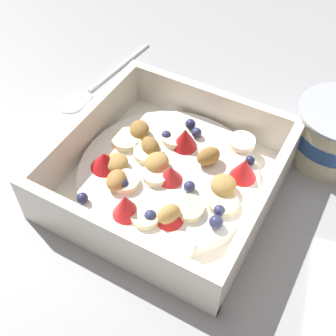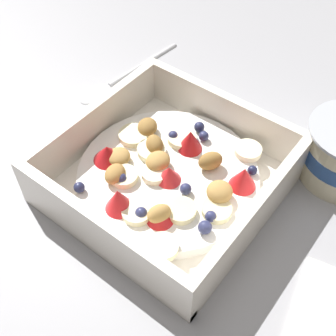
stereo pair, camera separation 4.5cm
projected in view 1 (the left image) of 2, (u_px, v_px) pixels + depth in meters
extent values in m
plane|color=#9E9EA3|center=(187.00, 181.00, 0.47)|extent=(2.40, 2.40, 0.00)
cube|color=white|center=(168.00, 184.00, 0.47)|extent=(0.21, 0.21, 0.01)
cube|color=white|center=(113.00, 244.00, 0.39)|extent=(0.21, 0.01, 0.06)
cube|color=white|center=(211.00, 110.00, 0.50)|extent=(0.21, 0.01, 0.06)
cube|color=white|center=(87.00, 134.00, 0.48)|extent=(0.01, 0.19, 0.06)
cube|color=white|center=(261.00, 208.00, 0.42)|extent=(0.01, 0.19, 0.06)
cylinder|color=white|center=(168.00, 176.00, 0.46)|extent=(0.19, 0.19, 0.01)
cylinder|color=#F7EFC6|center=(242.00, 142.00, 0.48)|extent=(0.04, 0.04, 0.01)
cylinder|color=#F4EAB7|center=(125.00, 181.00, 0.44)|extent=(0.04, 0.04, 0.01)
cylinder|color=#F4EAB7|center=(148.00, 153.00, 0.47)|extent=(0.03, 0.03, 0.01)
cylinder|color=#F7EFC6|center=(155.00, 175.00, 0.45)|extent=(0.03, 0.03, 0.01)
cylinder|color=#F4EAB7|center=(146.00, 215.00, 0.41)|extent=(0.04, 0.04, 0.01)
cylinder|color=#F4EAB7|center=(175.00, 137.00, 0.48)|extent=(0.05, 0.05, 0.01)
cylinder|color=beige|center=(224.00, 204.00, 0.42)|extent=(0.04, 0.04, 0.01)
cylinder|color=beige|center=(189.00, 208.00, 0.42)|extent=(0.03, 0.03, 0.01)
cylinder|color=#F4EAB7|center=(178.00, 247.00, 0.39)|extent=(0.03, 0.03, 0.01)
cylinder|color=#F4EAB7|center=(125.00, 141.00, 0.48)|extent=(0.03, 0.03, 0.01)
cone|color=red|center=(105.00, 160.00, 0.45)|extent=(0.04, 0.04, 0.02)
cone|color=red|center=(244.00, 168.00, 0.44)|extent=(0.03, 0.03, 0.03)
cone|color=red|center=(170.00, 214.00, 0.41)|extent=(0.03, 0.03, 0.02)
cone|color=red|center=(126.00, 205.00, 0.41)|extent=(0.03, 0.03, 0.03)
cone|color=red|center=(185.00, 138.00, 0.47)|extent=(0.04, 0.04, 0.02)
cone|color=red|center=(170.00, 174.00, 0.44)|extent=(0.03, 0.03, 0.02)
sphere|color=navy|center=(123.00, 184.00, 0.43)|extent=(0.01, 0.01, 0.01)
sphere|color=#191E3D|center=(250.00, 161.00, 0.46)|extent=(0.01, 0.01, 0.01)
sphere|color=navy|center=(219.00, 211.00, 0.41)|extent=(0.01, 0.01, 0.01)
sphere|color=#191E3D|center=(242.00, 171.00, 0.45)|extent=(0.01, 0.01, 0.01)
sphere|color=navy|center=(189.00, 187.00, 0.43)|extent=(0.01, 0.01, 0.01)
sphere|color=navy|center=(149.00, 215.00, 0.41)|extent=(0.01, 0.01, 0.01)
sphere|color=navy|center=(197.00, 133.00, 0.48)|extent=(0.01, 0.01, 0.01)
sphere|color=#23284C|center=(190.00, 124.00, 0.49)|extent=(0.01, 0.01, 0.01)
sphere|color=#23284C|center=(82.00, 198.00, 0.42)|extent=(0.01, 0.01, 0.01)
sphere|color=navy|center=(166.00, 135.00, 0.48)|extent=(0.01, 0.01, 0.01)
sphere|color=navy|center=(216.00, 222.00, 0.41)|extent=(0.01, 0.01, 0.01)
ellipsoid|color=olive|center=(208.00, 156.00, 0.45)|extent=(0.03, 0.03, 0.02)
ellipsoid|color=tan|center=(157.00, 162.00, 0.45)|extent=(0.03, 0.03, 0.02)
ellipsoid|color=tan|center=(223.00, 185.00, 0.43)|extent=(0.03, 0.03, 0.02)
ellipsoid|color=tan|center=(169.00, 214.00, 0.41)|extent=(0.02, 0.03, 0.02)
ellipsoid|color=olive|center=(139.00, 129.00, 0.48)|extent=(0.03, 0.03, 0.02)
ellipsoid|color=olive|center=(148.00, 149.00, 0.46)|extent=(0.03, 0.03, 0.02)
ellipsoid|color=#AD7F42|center=(116.00, 180.00, 0.44)|extent=(0.03, 0.03, 0.02)
ellipsoid|color=tan|center=(116.00, 162.00, 0.45)|extent=(0.03, 0.03, 0.01)
ellipsoid|color=silver|center=(76.00, 100.00, 0.55)|extent=(0.04, 0.05, 0.01)
cylinder|color=silver|center=(120.00, 66.00, 0.60)|extent=(0.02, 0.13, 0.01)
cylinder|color=beige|center=(335.00, 135.00, 0.48)|extent=(0.09, 0.09, 0.06)
cylinder|color=#2D5193|center=(336.00, 133.00, 0.47)|extent=(0.09, 0.09, 0.02)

